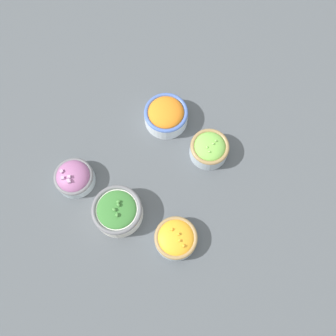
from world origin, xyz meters
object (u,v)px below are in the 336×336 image
Objects in this scene: bowl_carrots at (166,115)px; bowl_red_onion at (74,177)px; bowl_squash at (176,238)px; bowl_broccoli at (117,211)px; bowl_lettuce at (209,148)px.

bowl_carrots is 1.17× the size of bowl_red_onion.
bowl_broccoli is (0.06, -0.16, 0.01)m from bowl_squash.
bowl_lettuce is at bearing 170.93° from bowl_broccoli.
bowl_lettuce is (-0.31, 0.05, -0.00)m from bowl_broccoli.
bowl_broccoli is (0.30, 0.11, -0.00)m from bowl_carrots.
bowl_carrots is 0.16m from bowl_lettuce.
bowl_broccoli is 0.16m from bowl_red_onion.
bowl_carrots reaches higher than bowl_squash.
bowl_carrots is (-0.24, -0.28, 0.01)m from bowl_squash.
bowl_carrots is at bearing -159.01° from bowl_broccoli.
bowl_carrots is at bearing -85.30° from bowl_lettuce.
bowl_squash is at bearing 24.37° from bowl_lettuce.
bowl_squash is 0.36m from bowl_carrots.
bowl_broccoli reaches higher than bowl_squash.
bowl_lettuce is at bearing 147.88° from bowl_red_onion.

